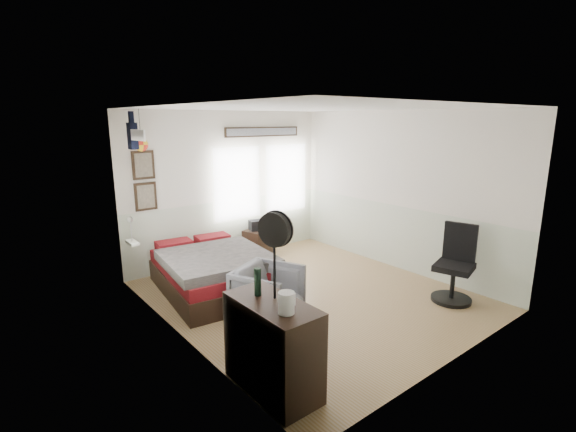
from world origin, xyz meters
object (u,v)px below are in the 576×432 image
(bed, at_px, (213,271))
(armchair, at_px, (268,293))
(nightstand, at_px, (258,242))
(dresser, at_px, (273,346))
(task_chair, at_px, (455,270))

(bed, distance_m, armchair, 1.27)
(bed, height_order, nightstand, bed)
(armchair, bearing_deg, dresser, -149.60)
(armchair, distance_m, nightstand, 2.66)
(bed, xyz_separation_m, nightstand, (1.53, 0.99, -0.06))
(task_chair, bearing_deg, nightstand, 90.74)
(bed, distance_m, dresser, 2.57)
(bed, height_order, task_chair, task_chair)
(nightstand, bearing_deg, dresser, -137.62)
(armchair, height_order, task_chair, task_chair)
(dresser, bearing_deg, nightstand, 57.24)
(bed, xyz_separation_m, dresser, (-0.70, -2.47, 0.14))
(bed, relative_size, armchair, 2.76)
(bed, distance_m, nightstand, 1.82)
(dresser, relative_size, nightstand, 2.01)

